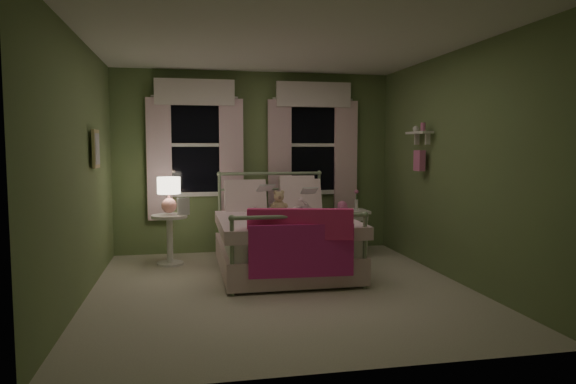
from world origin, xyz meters
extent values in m
plane|color=beige|center=(0.00, 0.00, 0.00)|extent=(4.20, 4.20, 0.00)
plane|color=white|center=(0.00, 0.00, 2.60)|extent=(4.20, 4.20, 0.00)
plane|color=#667C4A|center=(0.00, 2.10, 1.30)|extent=(4.00, 0.00, 4.00)
plane|color=#667C4A|center=(0.00, -2.10, 1.30)|extent=(4.00, 0.00, 4.00)
plane|color=#667C4A|center=(-2.00, 0.00, 1.30)|extent=(0.00, 4.20, 4.20)
plane|color=#667C4A|center=(2.00, 0.00, 1.30)|extent=(0.00, 4.20, 4.20)
cube|color=white|center=(0.17, 0.81, 0.42)|extent=(1.44, 1.94, 0.26)
cube|color=white|center=(0.17, 0.81, 0.18)|extent=(1.54, 2.02, 0.30)
cube|color=white|center=(0.17, 0.66, 0.60)|extent=(1.58, 1.75, 0.14)
cylinder|color=#9EB793|center=(-0.52, 0.81, 0.30)|extent=(0.04, 1.90, 0.04)
cylinder|color=#9EB793|center=(0.86, 0.81, 0.30)|extent=(0.04, 1.90, 0.04)
cylinder|color=#9EB793|center=(-0.54, 1.78, 0.57)|extent=(0.04, 0.04, 1.15)
cylinder|color=#9EB793|center=(0.88, 1.78, 0.57)|extent=(0.04, 0.04, 1.15)
sphere|color=#9EB793|center=(-0.54, 1.78, 1.15)|extent=(0.07, 0.07, 0.07)
sphere|color=#9EB793|center=(0.88, 1.78, 1.15)|extent=(0.07, 0.07, 0.07)
cylinder|color=#9EB793|center=(0.17, 1.78, 1.15)|extent=(1.42, 0.04, 0.04)
cylinder|color=#9EB793|center=(0.17, 1.78, 0.93)|extent=(1.38, 0.03, 0.03)
cylinder|color=#9EB793|center=(-0.54, -0.16, 0.40)|extent=(0.04, 0.04, 0.80)
cylinder|color=#9EB793|center=(0.88, -0.16, 0.40)|extent=(0.04, 0.04, 0.80)
sphere|color=#9EB793|center=(-0.54, -0.16, 0.80)|extent=(0.07, 0.07, 0.07)
sphere|color=#9EB793|center=(0.88, -0.16, 0.80)|extent=(0.07, 0.07, 0.07)
cylinder|color=#9EB793|center=(0.17, -0.16, 0.80)|extent=(1.42, 0.04, 0.04)
cube|color=white|center=(-0.21, 1.51, 0.80)|extent=(0.55, 0.32, 0.57)
cube|color=white|center=(0.55, 1.51, 0.80)|extent=(0.55, 0.32, 0.57)
cube|color=white|center=(0.50, 1.51, 0.88)|extent=(0.48, 0.30, 0.51)
cube|color=#FF3181|center=(0.17, -0.16, 0.72)|extent=(1.10, 0.33, 0.32)
cube|color=#E12C93|center=(0.17, -0.23, 0.45)|extent=(1.10, 0.10, 0.55)
imported|color=#F7D1DD|center=(-0.11, 1.26, 0.97)|extent=(0.30, 0.21, 0.79)
imported|color=#F7D1DD|center=(0.45, 1.26, 0.95)|extent=(0.40, 0.33, 0.77)
imported|color=beige|center=(-0.11, 1.01, 0.96)|extent=(0.21, 0.13, 0.26)
imported|color=beige|center=(0.45, 1.01, 0.92)|extent=(0.20, 0.13, 0.26)
sphere|color=tan|center=(0.17, 1.11, 0.75)|extent=(0.18, 0.18, 0.18)
sphere|color=tan|center=(0.17, 1.09, 0.89)|extent=(0.13, 0.13, 0.13)
sphere|color=tan|center=(0.13, 1.09, 0.95)|extent=(0.05, 0.05, 0.05)
sphere|color=tan|center=(0.22, 1.09, 0.95)|extent=(0.05, 0.05, 0.05)
sphere|color=tan|center=(0.09, 1.08, 0.77)|extent=(0.07, 0.07, 0.07)
sphere|color=tan|center=(0.25, 1.08, 0.77)|extent=(0.07, 0.07, 0.07)
sphere|color=#8C6B51|center=(0.17, 1.04, 0.89)|extent=(0.04, 0.04, 0.04)
cylinder|color=white|center=(-1.21, 1.40, 0.63)|extent=(0.46, 0.46, 0.04)
cylinder|color=white|center=(-1.21, 1.40, 0.32)|extent=(0.08, 0.08, 0.60)
cylinder|color=white|center=(-1.21, 1.40, 0.01)|extent=(0.34, 0.34, 0.03)
sphere|color=#FDA195|center=(-1.21, 1.40, 0.77)|extent=(0.20, 0.20, 0.20)
cylinder|color=pink|center=(-1.21, 1.40, 0.89)|extent=(0.03, 0.03, 0.12)
cylinder|color=#FFEAC6|center=(-1.21, 1.40, 1.03)|extent=(0.29, 0.29, 0.21)
imported|color=beige|center=(-1.11, 1.32, 0.66)|extent=(0.21, 0.25, 0.02)
cube|color=white|center=(1.22, 1.43, 0.63)|extent=(0.50, 0.40, 0.04)
cube|color=white|center=(1.22, 1.43, 0.56)|extent=(0.44, 0.34, 0.08)
cylinder|color=white|center=(1.02, 1.28, 0.31)|extent=(0.04, 0.04, 0.60)
cylinder|color=white|center=(1.42, 1.28, 0.31)|extent=(0.04, 0.04, 0.60)
cylinder|color=white|center=(1.02, 1.58, 0.31)|extent=(0.04, 0.04, 0.60)
cylinder|color=white|center=(1.42, 1.58, 0.31)|extent=(0.04, 0.04, 0.60)
sphere|color=pink|center=(1.12, 1.43, 0.71)|extent=(0.14, 0.14, 0.14)
cube|color=pink|center=(1.12, 1.34, 0.69)|extent=(0.10, 0.05, 0.04)
cylinder|color=white|center=(1.34, 1.48, 0.72)|extent=(0.05, 0.05, 0.14)
cylinder|color=#4C7F3F|center=(1.34, 1.48, 0.83)|extent=(0.01, 0.01, 0.12)
sphere|color=pink|center=(1.34, 1.48, 0.90)|extent=(0.06, 0.06, 0.06)
cube|color=black|center=(-0.85, 2.08, 1.55)|extent=(0.76, 0.02, 1.35)
cube|color=white|center=(-0.85, 2.06, 2.25)|extent=(0.84, 0.05, 0.06)
cube|color=white|center=(-0.85, 2.06, 0.85)|extent=(0.84, 0.05, 0.06)
cube|color=white|center=(-1.25, 2.06, 1.55)|extent=(0.06, 0.05, 1.40)
cube|color=white|center=(-0.45, 2.06, 1.55)|extent=(0.06, 0.05, 1.40)
cube|color=white|center=(-0.85, 2.06, 1.55)|extent=(0.76, 0.04, 0.05)
cube|color=white|center=(-1.35, 2.02, 1.35)|extent=(0.34, 0.06, 1.70)
cube|color=silver|center=(-0.35, 2.02, 1.35)|extent=(0.34, 0.06, 1.70)
cube|color=white|center=(-0.85, 2.00, 2.28)|extent=(1.10, 0.08, 0.36)
cylinder|color=white|center=(-0.85, 2.04, 2.22)|extent=(1.20, 0.03, 0.03)
cube|color=black|center=(0.85, 2.08, 1.55)|extent=(0.76, 0.02, 1.35)
cube|color=white|center=(0.85, 2.06, 2.25)|extent=(0.84, 0.05, 0.06)
cube|color=white|center=(0.85, 2.06, 0.85)|extent=(0.84, 0.05, 0.06)
cube|color=white|center=(0.45, 2.06, 1.55)|extent=(0.06, 0.05, 1.40)
cube|color=white|center=(1.25, 2.06, 1.55)|extent=(0.06, 0.05, 1.40)
cube|color=white|center=(0.85, 2.06, 1.55)|extent=(0.76, 0.04, 0.05)
cube|color=silver|center=(0.35, 2.02, 1.35)|extent=(0.34, 0.06, 1.70)
cube|color=white|center=(1.35, 2.02, 1.35)|extent=(0.34, 0.06, 1.70)
cube|color=white|center=(0.85, 2.00, 2.28)|extent=(1.10, 0.08, 0.36)
cylinder|color=white|center=(0.85, 2.04, 2.22)|extent=(1.20, 0.03, 0.03)
cube|color=white|center=(1.89, 0.70, 1.70)|extent=(0.15, 0.50, 0.03)
cube|color=white|center=(1.93, 0.55, 1.62)|extent=(0.06, 0.03, 0.14)
cube|color=white|center=(1.93, 0.85, 1.62)|extent=(0.06, 0.03, 0.14)
cylinder|color=pink|center=(1.89, 0.60, 1.77)|extent=(0.06, 0.06, 0.10)
sphere|color=white|center=(1.89, 0.80, 1.75)|extent=(0.08, 0.08, 0.08)
cube|color=pink|center=(1.90, 0.70, 1.35)|extent=(0.08, 0.18, 0.26)
cube|color=beige|center=(-1.95, 0.60, 1.50)|extent=(0.03, 0.32, 0.42)
cube|color=silver|center=(-1.94, 0.60, 1.50)|extent=(0.01, 0.25, 0.34)
camera|label=1|loc=(-0.98, -5.32, 1.52)|focal=32.00mm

